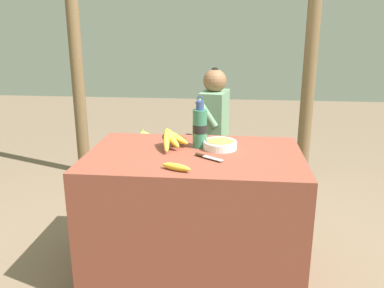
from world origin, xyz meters
The scene contains 12 objects.
ground_plane centered at (0.00, 0.00, 0.00)m, with size 12.00×12.00×0.00m, color #75604C.
market_counter centered at (0.00, 0.00, 0.38)m, with size 1.24×0.80×0.77m.
banana_bunch_ripe centered at (-0.15, 0.10, 0.82)m, with size 0.17×0.29×0.13m.
serving_bowl centered at (0.14, 0.10, 0.79)m, with size 0.20×0.20×0.05m.
water_bottle centered at (0.02, 0.13, 0.89)m, with size 0.09×0.09×0.31m.
loose_banana_front centered at (-0.06, -0.30, 0.78)m, with size 0.17×0.10×0.04m.
knife centered at (0.07, -0.08, 0.78)m, with size 0.16×0.13×0.02m.
wooden_bench centered at (-0.20, 1.25, 0.38)m, with size 1.44×0.32×0.46m.
seated_vendor centered at (0.01, 1.23, 0.66)m, with size 0.44×0.42×1.13m.
banana_bunch_green centered at (-0.56, 1.25, 0.52)m, with size 0.16×0.25×0.13m.
support_post_near centered at (-1.30, 1.62, 1.30)m, with size 0.12×0.12×2.60m.
support_post_far centered at (0.90, 1.62, 1.30)m, with size 0.12×0.12×2.60m.
Camera 1 is at (0.21, -2.22, 1.48)m, focal length 38.00 mm.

